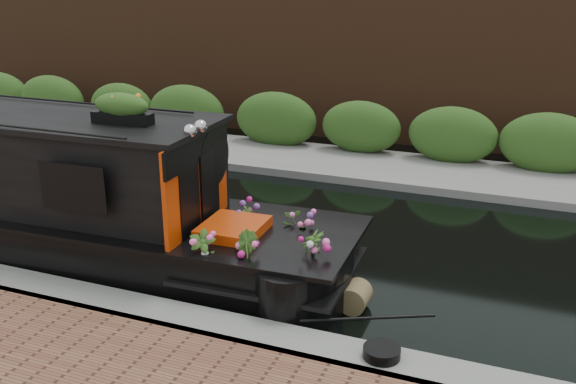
% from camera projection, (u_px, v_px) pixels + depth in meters
% --- Properties ---
extents(ground, '(80.00, 80.00, 0.00)m').
position_uv_depth(ground, '(271.00, 234.00, 10.87)').
color(ground, black).
rests_on(ground, ground).
extents(near_bank_coping, '(40.00, 0.60, 0.50)m').
position_uv_depth(near_bank_coping, '(166.00, 330.00, 7.97)').
color(near_bank_coping, slate).
rests_on(near_bank_coping, ground).
extents(far_bank_path, '(40.00, 2.40, 0.34)m').
position_uv_depth(far_bank_path, '(343.00, 167.00, 14.56)').
color(far_bank_path, slate).
rests_on(far_bank_path, ground).
extents(far_hedge, '(40.00, 1.10, 2.80)m').
position_uv_depth(far_hedge, '(354.00, 157.00, 15.35)').
color(far_hedge, '#2C511B').
rests_on(far_hedge, ground).
extents(far_brick_wall, '(40.00, 1.00, 8.00)m').
position_uv_depth(far_brick_wall, '(376.00, 137.00, 17.19)').
color(far_brick_wall, '#4A2B19').
rests_on(far_brick_wall, ground).
extents(rope_fender, '(0.37, 0.41, 0.37)m').
position_uv_depth(rope_fender, '(355.00, 297.00, 8.39)').
color(rope_fender, brown).
rests_on(rope_fender, ground).
extents(coiled_mooring_rope, '(0.41, 0.41, 0.12)m').
position_uv_depth(coiled_mooring_rope, '(382.00, 352.00, 6.95)').
color(coiled_mooring_rope, black).
rests_on(coiled_mooring_rope, near_bank_coping).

